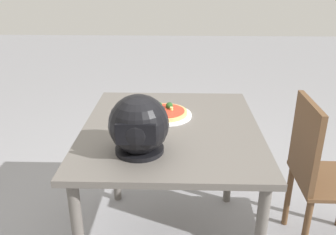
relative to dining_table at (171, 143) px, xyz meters
The scene contains 5 objects.
dining_table is the anchor object (origin of this frame).
pizza_plate 0.17m from the dining_table, 75.88° to the right, with size 0.29×0.29×0.01m, color white.
pizza 0.19m from the dining_table, 75.18° to the right, with size 0.24×0.24×0.05m.
motorcycle_helmet 0.38m from the dining_table, 64.02° to the left, with size 0.26×0.26×0.26m.
chair_side 0.83m from the dining_table, behind, with size 0.41×0.41×0.90m.
Camera 1 is at (-0.03, 1.66, 1.53)m, focal length 38.27 mm.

